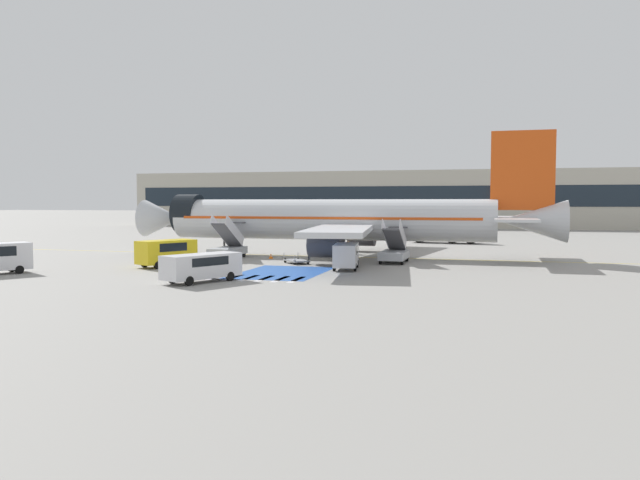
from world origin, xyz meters
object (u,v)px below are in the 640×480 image
Objects in this scene: airliner at (336,220)px; service_van_0 at (166,251)px; terminal_building at (382,199)px; baggage_cart at (296,261)px; ground_crew_1 at (309,249)px; boarding_stairs_forward at (228,248)px; ground_crew_0 at (348,249)px; fuel_tanker at (446,231)px; traffic_cone_0 at (271,256)px; service_van_3 at (346,254)px; service_van_2 at (202,265)px; boarding_stairs_aft at (394,252)px.

airliner is 8.16× the size of service_van_0.
baggage_cart is at bearing -85.72° from terminal_building.
ground_crew_1 is 0.01× the size of terminal_building.
ground_crew_0 is (11.77, 0.73, 0.05)m from boarding_stairs_forward.
airliner reaches higher than fuel_tanker.
airliner is 8.51m from baggage_cart.
ground_crew_0 is 3.75× the size of traffic_cone_0.
service_van_3 is at bearing -26.32° from boarding_stairs_forward.
service_van_3 is 9.78× the size of traffic_cone_0.
ground_crew_1 is 3.43× the size of traffic_cone_0.
service_van_2 is (5.52, -17.12, 0.14)m from boarding_stairs_forward.
service_van_2 is 11.87× the size of traffic_cone_0.
boarding_stairs_forward reaches higher than service_van_3.
service_van_0 is at bearing -122.13° from traffic_cone_0.
service_van_3 is (-2.97, -6.55, 0.25)m from boarding_stairs_aft.
boarding_stairs_forward is 2.84× the size of ground_crew_0.
service_van_2 is 14.23m from baggage_cart.
boarding_stairs_aft is 2.84× the size of ground_crew_0.
service_van_0 is at bearing 157.71° from fuel_tanker.
ground_crew_0 reaches higher than traffic_cone_0.
ground_crew_0 is at bearing -82.64° from service_van_2.
service_van_2 reaches higher than ground_crew_1.
boarding_stairs_aft is 3.10× the size of ground_crew_1.
ground_crew_0 is (-4.42, 0.88, 0.09)m from boarding_stairs_aft.
fuel_tanker is at bearing 56.74° from boarding_stairs_forward.
airliner is at bearing 161.98° from ground_crew_1.
boarding_stairs_forward reaches higher than traffic_cone_0.
baggage_cart is at bearing 32.71° from ground_crew_0.
baggage_cart is at bearing -45.93° from traffic_cone_0.
baggage_cart is at bearing -159.73° from boarding_stairs_aft.
boarding_stairs_aft is at bearing 158.35° from baggage_cart.
fuel_tanker is 0.09× the size of terminal_building.
fuel_tanker is at bearing 84.93° from boarding_stairs_aft.
service_van_3 is at bearing -99.83° from service_van_2.
boarding_stairs_aft is at bearing 0.00° from boarding_stairs_forward.
ground_crew_0 reaches higher than ground_crew_1.
airliner is at bearing -74.19° from service_van_2.
fuel_tanker is 35.56m from service_van_3.
baggage_cart is at bearing -42.33° from service_van_3.
service_van_3 is 88.40m from terminal_building.
traffic_cone_0 is at bearing -94.56° from service_van_0.
service_van_2 is at bearing 38.90° from baggage_cart.
service_van_0 reaches higher than service_van_3.
airliner is at bearing -72.83° from ground_crew_0.
service_van_3 is (-5.77, -35.08, -0.42)m from fuel_tanker.
baggage_cart is 5.97× the size of traffic_cone_0.
terminal_building is at bearing -95.07° from ground_crew_0.
airliner is 76.79m from terminal_building.
boarding_stairs_forward is at bearing 115.40° from airliner.
service_van_3 is at bearing 104.64° from baggage_cart.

